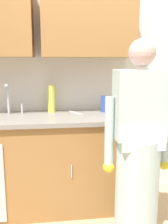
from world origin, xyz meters
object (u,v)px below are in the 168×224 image
Objects in this scene: bottle_soap at (104,104)px; knife_on_counter at (75,113)px; bottle_dish_liquid at (51,99)px; sink at (11,118)px; person_at_sink at (138,161)px; sponge at (127,116)px.

bottle_soap reaches higher than knife_on_counter.
bottle_dish_liquid is at bearing -133.23° from knife_on_counter.
sink is 0.31× the size of person_at_sink.
knife_on_counter is (-0.30, -0.02, -0.08)m from bottle_soap.
bottle_dish_liquid is 0.81m from sponge.
sponge is (0.70, -0.38, -0.12)m from bottle_dish_liquid.
sink is 2.99× the size of bottle_soap.
bottle_soap is at bearing 98.15° from person_at_sink.
bottle_dish_liquid reaches higher than sponge.
sink is 1.79× the size of bottle_dish_liquid.
person_at_sink is (1.04, -0.65, -0.23)m from sink.
person_at_sink is 0.86m from bottle_soap.
sponge reaches higher than knife_on_counter.
bottle_dish_liquid reaches higher than knife_on_counter.
person_at_sink is at bearing -31.86° from sink.
sponge is at bearing 29.27° from knife_on_counter.
bottle_soap is (-0.11, 0.79, 0.33)m from person_at_sink.
person_at_sink reaches higher than sponge.
person_at_sink is 0.91m from knife_on_counter.
sink is at bearing -154.34° from bottle_dish_liquid.
person_at_sink reaches higher than bottle_soap.
person_at_sink is 14.73× the size of sponge.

